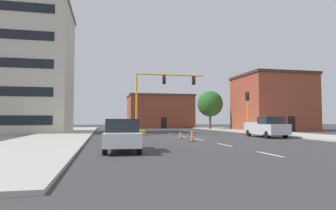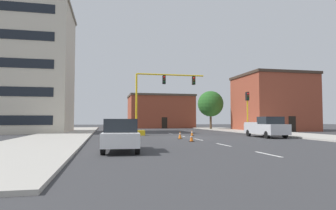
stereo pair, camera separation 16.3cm
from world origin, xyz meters
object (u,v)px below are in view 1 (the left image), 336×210
(tree_right_far, at_px, (210,104))
(sedan_white_near_left, at_px, (122,135))
(traffic_cone_roadside_a, at_px, (192,138))
(traffic_cone_roadside_b, at_px, (180,135))
(traffic_cone_roadside_c, at_px, (192,133))
(traffic_signal_gantry, at_px, (146,115))
(traffic_light_pole_right, at_px, (247,103))
(pickup_truck_silver, at_px, (266,127))

(tree_right_far, relative_size, sedan_white_near_left, 1.46)
(tree_right_far, distance_m, traffic_cone_roadside_a, 28.70)
(traffic_cone_roadside_b, bearing_deg, tree_right_far, 63.41)
(tree_right_far, relative_size, traffic_cone_roadside_c, 11.11)
(traffic_cone_roadside_c, bearing_deg, traffic_signal_gantry, 155.01)
(traffic_signal_gantry, distance_m, traffic_cone_roadside_c, 5.42)
(traffic_signal_gantry, relative_size, sedan_white_near_left, 1.87)
(traffic_light_pole_right, bearing_deg, pickup_truck_silver, -94.10)
(tree_right_far, height_order, pickup_truck_silver, tree_right_far)
(traffic_signal_gantry, xyz_separation_m, tree_right_far, (13.48, 16.02, 2.25))
(sedan_white_near_left, bearing_deg, traffic_signal_gantry, 77.36)
(tree_right_far, distance_m, pickup_truck_silver, 22.65)
(sedan_white_near_left, height_order, traffic_cone_roadside_a, sedan_white_near_left)
(tree_right_far, relative_size, traffic_cone_roadside_a, 10.77)
(sedan_white_near_left, height_order, traffic_cone_roadside_c, sedan_white_near_left)
(sedan_white_near_left, bearing_deg, traffic_light_pole_right, 43.44)
(traffic_signal_gantry, relative_size, pickup_truck_silver, 1.57)
(traffic_signal_gantry, distance_m, tree_right_far, 21.05)
(pickup_truck_silver, bearing_deg, traffic_cone_roadside_b, -176.80)
(traffic_light_pole_right, relative_size, pickup_truck_silver, 0.88)
(sedan_white_near_left, xyz_separation_m, traffic_cone_roadside_b, (5.66, 9.14, -0.54))
(traffic_light_pole_right, height_order, traffic_cone_roadside_b, traffic_light_pole_right)
(traffic_signal_gantry, bearing_deg, traffic_cone_roadside_b, -72.47)
(pickup_truck_silver, bearing_deg, sedan_white_near_left, -146.20)
(traffic_signal_gantry, bearing_deg, traffic_cone_roadside_a, -77.82)
(traffic_light_pole_right, bearing_deg, sedan_white_near_left, -136.56)
(traffic_light_pole_right, distance_m, traffic_cone_roadside_b, 10.68)
(pickup_truck_silver, bearing_deg, traffic_cone_roadside_a, -156.10)
(traffic_light_pole_right, relative_size, traffic_cone_roadside_b, 6.78)
(traffic_light_pole_right, xyz_separation_m, traffic_cone_roadside_b, (-9.02, -4.76, -3.18))
(sedan_white_near_left, relative_size, traffic_cone_roadside_a, 7.40)
(pickup_truck_silver, relative_size, traffic_cone_roadside_b, 7.71)
(traffic_light_pole_right, xyz_separation_m, traffic_cone_roadside_a, (-8.96, -8.11, -3.22))
(pickup_truck_silver, relative_size, traffic_cone_roadside_c, 9.04)
(traffic_light_pole_right, distance_m, pickup_truck_silver, 4.99)
(sedan_white_near_left, bearing_deg, tree_right_far, 61.87)
(tree_right_far, xyz_separation_m, traffic_cone_roadside_a, (-11.31, -26.05, -4.16))
(traffic_signal_gantry, bearing_deg, traffic_cone_roadside_c, -24.99)
(pickup_truck_silver, distance_m, traffic_cone_roadside_b, 8.75)
(pickup_truck_silver, distance_m, traffic_cone_roadside_c, 7.46)
(traffic_signal_gantry, xyz_separation_m, traffic_cone_roadside_b, (2.11, -6.68, -1.87))
(sedan_white_near_left, relative_size, traffic_cone_roadside_b, 6.50)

